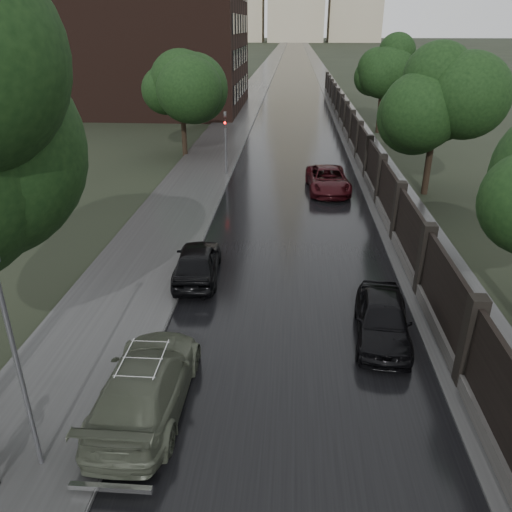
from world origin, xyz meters
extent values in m
cube|color=black|center=(0.00, 190.00, 0.01)|extent=(8.00, 420.00, 0.02)
cube|color=#2D2D2D|center=(-6.00, 190.00, 0.08)|extent=(4.00, 420.00, 0.16)
cube|color=#2D2D2D|center=(5.50, 190.00, 0.04)|extent=(3.00, 420.00, 0.08)
cube|color=#383533|center=(4.60, 32.00, 0.25)|extent=(0.40, 75.00, 0.50)
cube|color=black|center=(4.60, 32.00, 1.50)|extent=(0.15, 75.00, 2.00)
cube|color=black|center=(4.60, 70.00, 1.35)|extent=(0.45, 0.45, 2.70)
cylinder|color=black|center=(-8.00, 30.00, 2.93)|extent=(0.36, 0.36, 5.85)
sphere|color=black|center=(-8.00, 30.00, 5.27)|extent=(4.25, 4.25, 4.25)
cylinder|color=black|center=(7.50, 22.00, 2.76)|extent=(0.36, 0.36, 5.53)
sphere|color=black|center=(7.50, 22.00, 4.97)|extent=(4.08, 4.08, 4.08)
cylinder|color=black|center=(7.50, 40.00, 2.76)|extent=(0.36, 0.36, 5.53)
sphere|color=black|center=(7.50, 40.00, 4.97)|extent=(4.08, 4.08, 4.08)
cylinder|color=#59595E|center=(-5.40, 1.50, 2.50)|extent=(0.10, 0.10, 5.00)
cylinder|color=#59595E|center=(-4.30, 25.00, 1.50)|extent=(0.12, 0.12, 3.00)
imported|color=#59595E|center=(-4.30, 25.00, 3.50)|extent=(0.16, 0.20, 1.00)
sphere|color=#FF0C0C|center=(-4.30, 24.85, 3.35)|extent=(0.14, 0.14, 0.14)
cube|color=black|center=(-18.00, 52.00, 10.00)|extent=(24.00, 18.00, 20.00)
imported|color=#464C3D|center=(-3.60, 3.54, 0.73)|extent=(2.08, 5.05, 1.46)
imported|color=black|center=(-3.60, 10.67, 0.69)|extent=(1.91, 4.17, 1.38)
imported|color=black|center=(2.76, 7.11, 0.68)|extent=(1.97, 4.13, 1.36)
imported|color=black|center=(1.98, 22.11, 0.68)|extent=(2.56, 5.03, 1.36)
camera|label=1|loc=(-0.17, -6.10, 8.81)|focal=35.00mm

